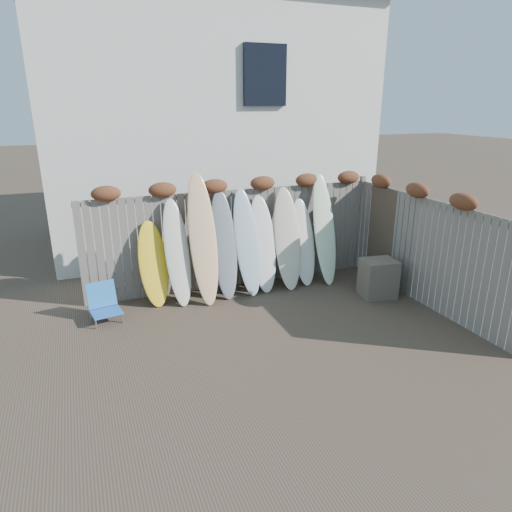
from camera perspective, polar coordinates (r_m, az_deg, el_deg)
name	(u,v)px	position (r m, az deg, el deg)	size (l,w,h in m)	color
ground	(283,335)	(7.62, 3.37, -9.86)	(80.00, 80.00, 0.00)	#493A2D
back_fence	(237,230)	(9.27, -2.37, 3.32)	(6.05, 0.28, 2.24)	slate
right_fence	(426,245)	(8.96, 20.47, 1.32)	(0.28, 4.40, 2.24)	slate
house	(201,119)	(13.00, -6.84, 16.65)	(8.50, 5.50, 6.33)	silver
beach_chair	(104,303)	(8.44, -18.50, -5.61)	(0.58, 0.61, 0.66)	blue
wooden_crate	(378,278)	(9.23, 15.02, -2.70)	(0.64, 0.53, 0.74)	brown
lattice_panel	(392,239)	(9.73, 16.60, 2.09)	(0.05, 1.32, 1.98)	#463D2B
surfboard_0	(153,264)	(8.68, -12.71, -0.98)	(0.53, 0.07, 1.62)	yellow
surfboard_1	(177,253)	(8.61, -9.84, 0.43)	(0.46, 0.07, 2.04)	beige
surfboard_2	(203,239)	(8.59, -6.65, 2.12)	(0.52, 0.07, 2.52)	#ECCB78
surfboard_3	(224,245)	(8.82, -4.02, 1.42)	(0.48, 0.07, 2.14)	slate
surfboard_4	(247,242)	(8.95, -1.13, 1.71)	(0.50, 0.07, 2.13)	#97B1C4
surfboard_5	(263,244)	(9.12, 0.84, 1.51)	(0.53, 0.07, 1.97)	silver
surfboard_6	(287,239)	(9.27, 3.94, 2.16)	(0.55, 0.07, 2.10)	beige
surfboard_7	(303,242)	(9.52, 5.92, 1.74)	(0.49, 0.07, 1.82)	white
surfboard_8	(324,230)	(9.61, 8.55, 3.29)	(0.46, 0.07, 2.33)	silver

